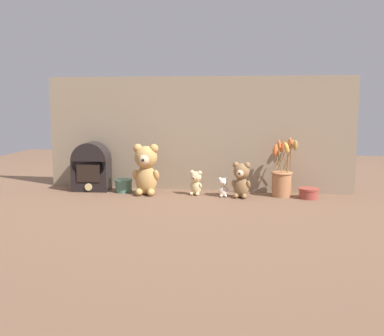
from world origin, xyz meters
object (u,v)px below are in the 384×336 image
object	(u,v)px
teddy_bear_tiny	(223,187)
flower_vase	(282,178)
teddy_bear_small	(196,182)
vintage_radio	(91,167)
decorative_tin_short	(124,186)
teddy_bear_large	(146,168)
teddy_bear_medium	(241,179)
decorative_tin_tall	(309,193)

from	to	relation	value
teddy_bear_tiny	flower_vase	bearing A→B (deg)	12.75
teddy_bear_small	vintage_radio	world-z (taller)	vintage_radio
decorative_tin_short	teddy_bear_tiny	bearing A→B (deg)	-3.64
teddy_bear_tiny	decorative_tin_short	distance (m)	0.57
teddy_bear_large	decorative_tin_short	distance (m)	0.19
teddy_bear_medium	teddy_bear_small	size ratio (longest dim) A/B	1.41
flower_vase	decorative_tin_tall	distance (m)	0.16
flower_vase	decorative_tin_short	xyz separation A→B (m)	(-0.88, -0.03, -0.06)
teddy_bear_medium	flower_vase	xyz separation A→B (m)	(0.21, 0.08, 0.00)
vintage_radio	flower_vase	bearing A→B (deg)	0.88
teddy_bear_large	decorative_tin_tall	world-z (taller)	teddy_bear_large
teddy_bear_small	decorative_tin_tall	xyz separation A→B (m)	(0.60, 0.01, -0.04)
teddy_bear_large	teddy_bear_medium	bearing A→B (deg)	0.62
teddy_bear_medium	decorative_tin_tall	xyz separation A→B (m)	(0.35, 0.04, -0.07)
decorative_tin_tall	decorative_tin_short	xyz separation A→B (m)	(-1.02, -0.00, 0.01)
flower_vase	decorative_tin_short	size ratio (longest dim) A/B	3.26
decorative_tin_short	decorative_tin_tall	bearing A→B (deg)	0.01
teddy_bear_medium	flower_vase	bearing A→B (deg)	19.58
teddy_bear_medium	teddy_bear_tiny	bearing A→B (deg)	176.55
teddy_bear_tiny	decorative_tin_short	xyz separation A→B (m)	(-0.57, 0.04, -0.02)
decorative_tin_tall	teddy_bear_tiny	bearing A→B (deg)	-175.41
vintage_radio	decorative_tin_tall	size ratio (longest dim) A/B	2.62
teddy_bear_small	teddy_bear_tiny	xyz separation A→B (m)	(0.15, -0.02, -0.02)
teddy_bear_small	decorative_tin_short	world-z (taller)	teddy_bear_small
teddy_bear_large	decorative_tin_short	bearing A→B (deg)	161.73
teddy_bear_small	flower_vase	size ratio (longest dim) A/B	0.43
teddy_bear_large	teddy_bear_small	xyz separation A→B (m)	(0.27, 0.04, -0.08)
teddy_bear_medium	flower_vase	distance (m)	0.23
flower_vase	teddy_bear_medium	bearing A→B (deg)	-160.42
teddy_bear_small	flower_vase	distance (m)	0.47
teddy_bear_large	decorative_tin_short	size ratio (longest dim) A/B	2.86
teddy_bear_medium	decorative_tin_short	distance (m)	0.67
teddy_bear_large	teddy_bear_tiny	xyz separation A→B (m)	(0.42, 0.01, -0.09)
flower_vase	decorative_tin_short	world-z (taller)	flower_vase
decorative_tin_tall	teddy_bear_large	bearing A→B (deg)	-176.88
flower_vase	decorative_tin_short	bearing A→B (deg)	-177.75
decorative_tin_short	vintage_radio	bearing A→B (deg)	174.73
teddy_bear_tiny	decorative_tin_tall	bearing A→B (deg)	4.59
teddy_bear_large	flower_vase	distance (m)	0.74
decorative_tin_short	flower_vase	bearing A→B (deg)	2.25
teddy_bear_large	decorative_tin_tall	bearing A→B (deg)	3.12
teddy_bear_large	decorative_tin_tall	size ratio (longest dim) A/B	2.64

